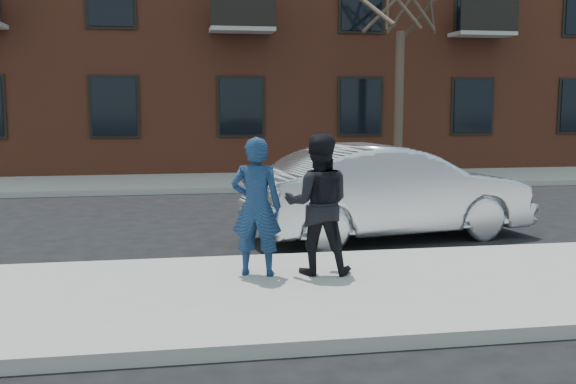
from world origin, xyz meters
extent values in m
plane|color=black|center=(0.00, 0.00, 0.00)|extent=(100.00, 100.00, 0.00)
cube|color=gray|center=(0.00, -0.25, 0.07)|extent=(50.00, 3.50, 0.15)
cube|color=#999691|center=(0.00, 1.55, 0.07)|extent=(50.00, 0.10, 0.15)
cube|color=gray|center=(0.00, 11.25, 0.07)|extent=(50.00, 3.50, 0.15)
cube|color=#999691|center=(0.00, 9.45, 0.07)|extent=(50.00, 0.10, 0.15)
cube|color=brown|center=(2.00, 18.00, 6.00)|extent=(24.00, 10.00, 12.00)
cube|color=black|center=(3.90, 12.94, 2.20)|extent=(1.30, 0.06, 1.70)
cube|color=black|center=(3.90, 12.94, 5.40)|extent=(1.30, 0.06, 1.70)
cylinder|color=#3D3024|center=(4.50, 11.00, 2.25)|extent=(0.26, 0.26, 4.20)
imported|color=silver|center=(1.64, 3.15, 0.81)|extent=(5.13, 2.53, 1.62)
imported|color=navy|center=(-0.99, 0.47, 1.03)|extent=(0.74, 0.59, 1.76)
cube|color=black|center=(-0.98, 0.70, 1.35)|extent=(0.10, 0.14, 0.08)
imported|color=black|center=(-0.21, 0.43, 1.05)|extent=(0.99, 0.84, 1.80)
cube|color=black|center=(-0.32, 0.64, 1.18)|extent=(0.07, 0.14, 0.06)
camera|label=1|loc=(-2.03, -7.86, 2.34)|focal=42.00mm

